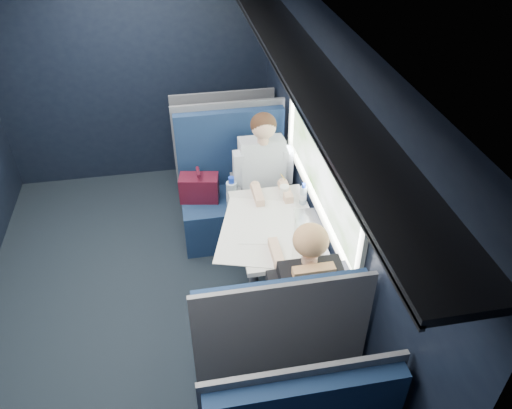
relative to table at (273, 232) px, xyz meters
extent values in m
cube|color=black|center=(-1.03, 0.00, -0.67)|extent=(2.80, 4.20, 0.01)
cube|color=black|center=(0.42, 0.00, 0.49)|extent=(0.10, 4.20, 2.30)
cube|color=black|center=(-1.03, 2.15, 0.49)|extent=(2.80, 0.10, 2.30)
cube|color=silver|center=(-1.03, 0.00, 1.69)|extent=(2.80, 4.20, 0.10)
cube|color=beige|center=(0.35, 0.00, 1.08)|extent=(0.03, 1.84, 0.07)
cube|color=beige|center=(0.35, 0.00, 0.23)|extent=(0.03, 1.84, 0.07)
cube|color=beige|center=(0.35, -0.89, 0.66)|extent=(0.03, 0.07, 0.78)
cube|color=beige|center=(0.35, 0.89, 0.66)|extent=(0.03, 0.07, 0.78)
cube|color=black|center=(0.19, 0.00, 1.32)|extent=(0.36, 4.10, 0.04)
cube|color=black|center=(0.02, 0.00, 1.30)|extent=(0.02, 4.10, 0.03)
cube|color=red|center=(0.35, 0.00, 1.23)|extent=(0.01, 0.10, 0.12)
cylinder|color=#54565E|center=(-0.15, 0.00, -0.31)|extent=(0.08, 0.08, 0.70)
cube|color=silver|center=(0.03, 0.00, 0.06)|extent=(0.62, 1.00, 0.04)
cube|color=#0D1C3B|center=(-0.18, 0.78, -0.44)|extent=(1.00, 0.50, 0.45)
cube|color=#0D1C3B|center=(-0.18, 1.08, 0.16)|extent=(1.00, 0.10, 0.75)
cube|color=#54565E|center=(-0.18, 1.14, 0.19)|extent=(1.04, 0.03, 0.82)
cube|color=#54565E|center=(-0.18, 0.73, -0.11)|extent=(0.06, 0.40, 0.20)
cube|color=#4E1021|center=(-0.51, 0.84, -0.09)|extent=(0.38, 0.25, 0.25)
cylinder|color=#4E1021|center=(-0.51, 0.84, 0.09)|extent=(0.06, 0.15, 0.03)
cylinder|color=silver|center=(-0.23, 0.67, -0.08)|extent=(0.10, 0.10, 0.26)
cylinder|color=#1837B6|center=(-0.23, 0.67, 0.08)|extent=(0.05, 0.05, 0.06)
cube|color=#0D1C3B|center=(-0.18, -0.78, -0.44)|extent=(1.00, 0.50, 0.45)
cube|color=#0D1C3B|center=(-0.18, -1.08, 0.16)|extent=(1.00, 0.10, 0.75)
cube|color=#54565E|center=(-0.18, -1.14, 0.19)|extent=(1.04, 0.03, 0.82)
cube|color=#54565E|center=(-0.18, -0.73, -0.11)|extent=(0.06, 0.40, 0.20)
cube|color=#0D1C3B|center=(-0.18, 1.88, -0.44)|extent=(1.00, 0.40, 0.45)
cube|color=#0D1C3B|center=(-0.18, 1.64, 0.12)|extent=(1.00, 0.10, 0.66)
cube|color=#54565E|center=(-0.18, 1.59, 0.14)|extent=(1.04, 0.03, 0.72)
cube|color=black|center=(0.07, 0.64, -0.13)|extent=(0.36, 0.44, 0.16)
cube|color=black|center=(0.07, 0.44, -0.44)|extent=(0.32, 0.12, 0.45)
cube|color=silver|center=(0.07, 0.80, 0.12)|extent=(0.40, 0.29, 0.53)
cylinder|color=#D8A88C|center=(0.07, 0.76, 0.40)|extent=(0.10, 0.10, 0.06)
sphere|color=#D8A88C|center=(0.07, 0.74, 0.53)|extent=(0.21, 0.21, 0.21)
sphere|color=#382114|center=(0.07, 0.76, 0.55)|extent=(0.22, 0.22, 0.22)
cube|color=silver|center=(-0.15, 0.76, 0.12)|extent=(0.09, 0.12, 0.34)
cube|color=silver|center=(0.29, 0.76, 0.12)|extent=(0.09, 0.12, 0.34)
cube|color=black|center=(0.07, -0.64, -0.13)|extent=(0.36, 0.44, 0.16)
cube|color=black|center=(0.07, -0.44, -0.44)|extent=(0.32, 0.12, 0.45)
cube|color=black|center=(0.07, -0.80, 0.12)|extent=(0.40, 0.29, 0.53)
cylinder|color=#D8A88C|center=(0.07, -0.76, 0.40)|extent=(0.10, 0.10, 0.06)
sphere|color=#D8A88C|center=(0.07, -0.74, 0.53)|extent=(0.21, 0.21, 0.21)
sphere|color=tan|center=(0.07, -0.76, 0.55)|extent=(0.22, 0.22, 0.22)
cube|color=black|center=(-0.15, -0.76, 0.12)|extent=(0.09, 0.12, 0.34)
cube|color=black|center=(0.29, -0.76, 0.12)|extent=(0.09, 0.12, 0.34)
cube|color=tan|center=(0.07, -0.86, 0.24)|extent=(0.26, 0.07, 0.36)
cube|color=white|center=(-0.13, -0.06, 0.08)|extent=(0.76, 0.93, 0.01)
cube|color=silver|center=(0.29, -0.01, 0.08)|extent=(0.27, 0.33, 0.01)
cube|color=silver|center=(0.40, -0.01, 0.20)|extent=(0.05, 0.30, 0.21)
cube|color=black|center=(0.40, -0.01, 0.20)|extent=(0.04, 0.26, 0.17)
cylinder|color=silver|center=(0.30, 0.22, 0.16)|extent=(0.06, 0.06, 0.16)
cylinder|color=#1837B6|center=(0.30, 0.22, 0.25)|extent=(0.03, 0.03, 0.04)
cylinder|color=white|center=(0.17, 0.35, 0.13)|extent=(0.08, 0.08, 0.10)
camera|label=1|loc=(-0.67, -2.94, 2.52)|focal=35.00mm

